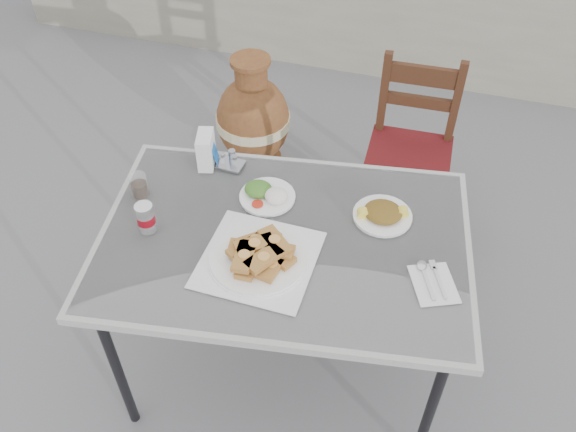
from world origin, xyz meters
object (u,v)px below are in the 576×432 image
(salad_rice_plate, at_px, (267,194))
(cola_glass, at_px, (139,187))
(chair, at_px, (410,150))
(salad_chopped_plate, at_px, (383,213))
(condiment_caddy, at_px, (230,162))
(cafe_table, at_px, (284,248))
(napkin_holder, at_px, (206,150))
(pide_plate, at_px, (258,253))
(soda_can, at_px, (146,218))
(terracotta_urn, at_px, (253,121))

(salad_rice_plate, bearing_deg, cola_glass, -165.10)
(cola_glass, relative_size, chair, 0.10)
(salad_rice_plate, height_order, salad_chopped_plate, salad_rice_plate)
(cola_glass, distance_m, condiment_caddy, 0.37)
(cafe_table, bearing_deg, napkin_holder, 144.13)
(pide_plate, distance_m, condiment_caddy, 0.51)
(salad_rice_plate, bearing_deg, napkin_holder, 157.37)
(chair, bearing_deg, cafe_table, -109.87)
(salad_rice_plate, distance_m, cola_glass, 0.48)
(napkin_holder, distance_m, condiment_caddy, 0.11)
(soda_can, distance_m, condiment_caddy, 0.45)
(salad_rice_plate, height_order, terracotta_urn, salad_rice_plate)
(salad_rice_plate, xyz_separation_m, chair, (0.46, 0.87, -0.35))
(pide_plate, bearing_deg, salad_chopped_plate, 41.74)
(cafe_table, bearing_deg, salad_rice_plate, 124.53)
(salad_chopped_plate, xyz_separation_m, chair, (0.02, 0.84, -0.35))
(salad_rice_plate, xyz_separation_m, salad_chopped_plate, (0.44, 0.02, -0.00))
(condiment_caddy, bearing_deg, salad_chopped_plate, -9.68)
(cafe_table, bearing_deg, soda_can, -167.69)
(soda_can, bearing_deg, chair, 54.56)
(cafe_table, distance_m, salad_rice_plate, 0.23)
(pide_plate, distance_m, chair, 1.29)
(condiment_caddy, bearing_deg, chair, 48.15)
(soda_can, bearing_deg, pide_plate, -3.01)
(pide_plate, distance_m, salad_rice_plate, 0.31)
(salad_rice_plate, relative_size, condiment_caddy, 2.00)
(salad_chopped_plate, relative_size, chair, 0.24)
(pide_plate, relative_size, terracotta_urn, 0.53)
(pide_plate, xyz_separation_m, terracotta_urn, (-0.51, 1.36, -0.50))
(salad_chopped_plate, bearing_deg, cola_glass, -170.70)
(condiment_caddy, relative_size, terracotta_urn, 0.15)
(cafe_table, xyz_separation_m, pide_plate, (-0.05, -0.13, 0.09))
(pide_plate, bearing_deg, salad_rice_plate, 103.11)
(chair, bearing_deg, salad_chopped_plate, -93.28)
(salad_chopped_plate, bearing_deg, soda_can, -158.96)
(pide_plate, distance_m, napkin_holder, 0.56)
(cafe_table, distance_m, napkin_holder, 0.53)
(soda_can, bearing_deg, salad_chopped_plate, 21.04)
(salad_rice_plate, bearing_deg, condiment_caddy, 145.92)
(napkin_holder, relative_size, terracotta_urn, 0.19)
(cola_glass, bearing_deg, terracotta_urn, 88.77)
(cafe_table, height_order, terracotta_urn, cafe_table)
(condiment_caddy, height_order, chair, chair)
(cafe_table, relative_size, soda_can, 12.39)
(cafe_table, height_order, soda_can, soda_can)
(condiment_caddy, bearing_deg, soda_can, -111.16)
(chair, bearing_deg, soda_can, -127.38)
(cola_glass, bearing_deg, pide_plate, -18.66)
(salad_chopped_plate, bearing_deg, condiment_caddy, 170.32)
(napkin_holder, bearing_deg, salad_rice_plate, -37.59)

